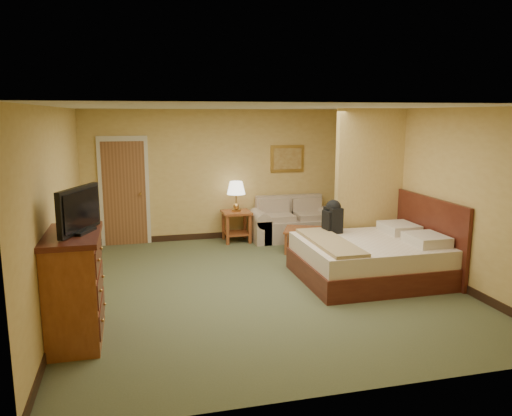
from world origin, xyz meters
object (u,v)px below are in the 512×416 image
object	(u,v)px
dresser	(75,287)
bed	(377,257)
coffee_table	(303,235)
loveseat	(293,225)

from	to	relation	value
dresser	bed	size ratio (longest dim) A/B	0.55
coffee_table	dresser	distance (m)	4.67
coffee_table	bed	xyz separation A→B (m)	(0.60, -1.72, 0.03)
loveseat	dresser	distance (m)	5.39
dresser	loveseat	bearing A→B (deg)	44.96
dresser	bed	xyz separation A→B (m)	(4.29, 1.13, -0.29)
loveseat	coffee_table	world-z (taller)	loveseat
bed	loveseat	bearing A→B (deg)	100.27
dresser	coffee_table	bearing A→B (deg)	37.66
loveseat	coffee_table	bearing A→B (deg)	-96.72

